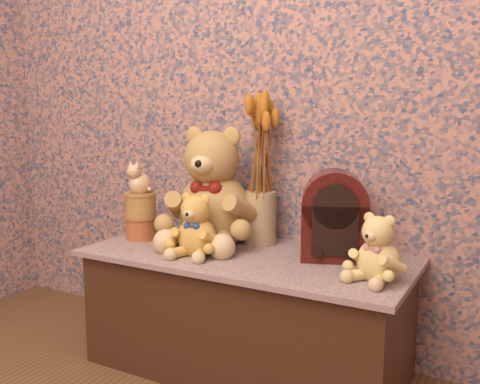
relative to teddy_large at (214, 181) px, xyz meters
The scene contains 10 objects.
display_shelf 0.53m from the teddy_large, 24.97° to the right, with size 1.22×0.57×0.46m, color #334969.
teddy_large is the anchor object (origin of this frame).
teddy_medium 0.23m from the teddy_large, 77.70° to the right, with size 0.20×0.23×0.25m, color #B78833, non-canonical shape.
teddy_small 0.74m from the teddy_large, 12.87° to the right, with size 0.18×0.22×0.23m, color #D1BA63, non-canonical shape.
cathedral_radio 0.51m from the teddy_large, ahead, with size 0.23×0.17×0.32m, color #3A0C0A, non-canonical shape.
ceramic_vase 0.24m from the teddy_large, 22.14° to the left, with size 0.13×0.13×0.21m, color tan.
dried_stalks 0.25m from the teddy_large, 22.14° to the left, with size 0.22×0.22×0.41m, color #BA661D, non-canonical shape.
biscuit_tin_lower 0.37m from the teddy_large, 161.55° to the right, with size 0.13×0.13×0.09m, color #C07F38.
biscuit_tin_upper 0.33m from the teddy_large, 161.55° to the right, with size 0.13×0.13×0.10m, color #D2B85C.
cat_figurine 0.31m from the teddy_large, 161.55° to the right, with size 0.10×0.11×0.14m, color silver, non-canonical shape.
Camera 1 is at (0.90, -0.45, 0.98)m, focal length 39.22 mm.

